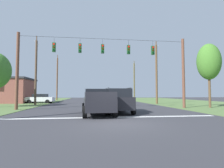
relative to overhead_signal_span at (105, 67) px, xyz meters
name	(u,v)px	position (x,y,z in m)	size (l,w,h in m)	color
ground_plane	(118,124)	(-0.06, -8.90, -4.39)	(120.00, 120.00, 0.00)	#333338
shoulder_grass_right	(206,104)	(15.64, 6.10, -4.38)	(16.00, 80.00, 0.03)	#536F3B
stop_bar_stripe	(112,117)	(-0.06, -6.39, -4.39)	(14.64, 0.45, 0.01)	white
lane_dash_0	(105,109)	(-0.06, -0.39, -4.39)	(0.15, 2.50, 0.01)	white
lane_dash_1	(100,105)	(-0.06, 6.70, -4.39)	(0.15, 2.50, 0.01)	white
lane_dash_2	(99,103)	(-0.06, 12.57, -4.39)	(0.15, 2.50, 0.01)	white
lane_dash_3	(96,100)	(-0.06, 22.33, -4.39)	(0.15, 2.50, 0.01)	white
overhead_signal_span	(105,67)	(0.00, 0.00, 0.00)	(17.63, 0.31, 7.68)	brown
pickup_truck	(98,102)	(-0.96, -4.62, -3.43)	(2.50, 5.49, 1.95)	black
suv_black	(117,100)	(0.73, -3.57, -3.33)	(2.22, 4.81, 2.05)	black
distant_car_crossing_white	(98,98)	(-0.10, 15.61, -3.60)	(4.40, 2.22, 1.52)	silver
distant_car_oncoming	(40,98)	(-9.58, 11.77, -3.60)	(4.42, 2.27, 1.52)	silver
utility_pole_mid_right	(156,73)	(8.62, 7.73, 0.30)	(0.31, 1.66, 9.70)	brown
utility_pole_far_right	(134,81)	(9.15, 23.62, 0.23)	(0.33, 1.74, 9.63)	brown
utility_pole_mid_left	(36,71)	(-9.12, 7.53, 0.32)	(0.29, 1.80, 9.76)	brown
utility_pole_far_left	(57,78)	(-9.29, 24.54, 0.90)	(0.31, 1.95, 10.81)	brown
tree_roadside_right	(209,62)	(11.74, -0.02, 0.76)	(2.55, 2.55, 7.23)	brown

